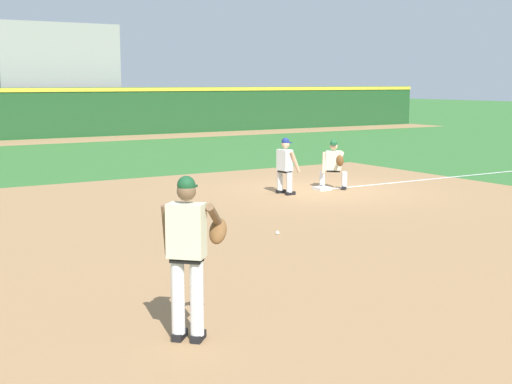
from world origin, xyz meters
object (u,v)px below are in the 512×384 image
(pitcher, at_px, (189,248))
(first_baseman, at_px, (334,163))
(first_base_bag, at_px, (322,188))
(baserunner, at_px, (285,164))
(baseball, at_px, (278,233))

(pitcher, relative_size, first_baseman, 1.39)
(first_base_bag, distance_m, pitcher, 11.57)
(first_base_bag, bearing_deg, pitcher, -134.36)
(pitcher, xyz_separation_m, baserunner, (6.81, 8.17, -0.27))
(first_base_bag, distance_m, first_baseman, 0.77)
(first_baseman, bearing_deg, baseball, -138.02)
(first_baseman, relative_size, baserunner, 0.92)
(baseball, relative_size, first_baseman, 0.06)
(baserunner, bearing_deg, baseball, -125.74)
(first_base_bag, xyz_separation_m, baseball, (-4.14, -4.10, -0.01))
(baseball, bearing_deg, first_base_bag, 44.68)
(baseball, xyz_separation_m, first_baseman, (4.48, 4.03, 0.69))
(pitcher, xyz_separation_m, first_baseman, (8.39, 8.17, -0.33))
(pitcher, relative_size, baserunner, 1.27)
(first_base_bag, relative_size, first_baseman, 0.28)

